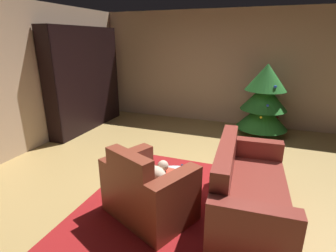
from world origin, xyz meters
TOP-DOWN VIEW (x-y plane):
  - ground_plane at (0.00, 0.00)m, footprint 7.73×7.73m
  - wall_back at (0.00, 3.25)m, footprint 6.34×0.06m
  - wall_left at (-3.14, 0.00)m, footprint 0.06×6.57m
  - area_rug at (0.05, -0.41)m, footprint 2.39×2.50m
  - bookshelf_unit at (-2.89, 1.88)m, footprint 0.34×2.16m
  - armchair_red at (-0.27, -0.72)m, footprint 1.17×1.03m
  - couch_red at (0.79, -0.37)m, footprint 0.87×1.75m
  - coffee_table at (-0.03, -0.47)m, footprint 0.64×0.64m
  - book_stack_on_table at (-0.06, -0.50)m, footprint 0.20×0.16m
  - bottle_on_table at (0.10, -0.59)m, footprint 0.06×0.06m
  - decorated_tree at (0.87, 2.56)m, footprint 1.04×1.04m

SIDE VIEW (x-z plane):
  - ground_plane at x=0.00m, z-range 0.00..0.00m
  - area_rug at x=0.05m, z-range 0.00..0.01m
  - couch_red at x=0.79m, z-range -0.13..0.75m
  - armchair_red at x=-0.27m, z-range -0.12..0.75m
  - coffee_table at x=-0.03m, z-range 0.16..0.57m
  - book_stack_on_table at x=-0.06m, z-range 0.41..0.50m
  - bottle_on_table at x=0.10m, z-range 0.38..0.64m
  - decorated_tree at x=0.87m, z-range 0.03..1.54m
  - bookshelf_unit at x=-2.89m, z-range -0.02..2.21m
  - wall_back at x=0.00m, z-range 0.00..2.62m
  - wall_left at x=-3.14m, z-range 0.00..2.62m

